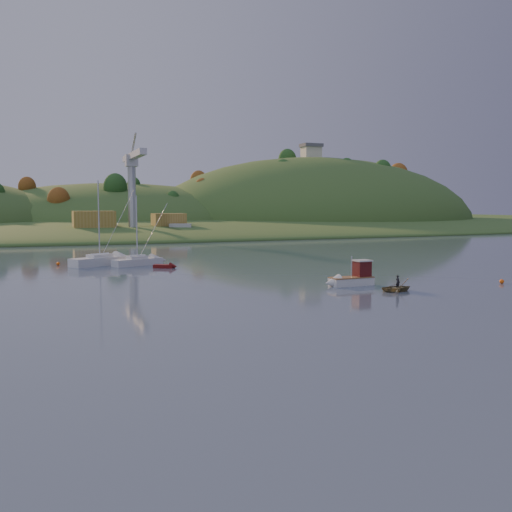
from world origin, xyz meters
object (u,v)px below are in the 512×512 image
object	(u,v)px
fishing_boat	(348,278)
sailboat_far	(100,260)
red_tender	(168,266)
canoe	(398,288)
sailboat_near	(137,261)

from	to	relation	value
fishing_boat	sailboat_far	distance (m)	39.13
fishing_boat	sailboat_far	world-z (taller)	sailboat_far
fishing_boat	red_tender	xyz separation A→B (m)	(-14.43, 24.67, -0.58)
fishing_boat	canoe	xyz separation A→B (m)	(2.63, -5.36, -0.47)
sailboat_near	canoe	xyz separation A→B (m)	(20.51, -34.94, -0.33)
sailboat_far	red_tender	distance (m)	11.07
sailboat_near	red_tender	bearing A→B (deg)	-75.06
sailboat_near	red_tender	size ratio (longest dim) A/B	2.96
sailboat_far	red_tender	size ratio (longest dim) A/B	3.59
canoe	red_tender	size ratio (longest dim) A/B	0.97
sailboat_far	sailboat_near	bearing A→B (deg)	-51.14
fishing_boat	canoe	size ratio (longest dim) A/B	1.75
sailboat_near	sailboat_far	world-z (taller)	sailboat_far
sailboat_far	canoe	world-z (taller)	sailboat_far
sailboat_near	canoe	distance (m)	40.52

